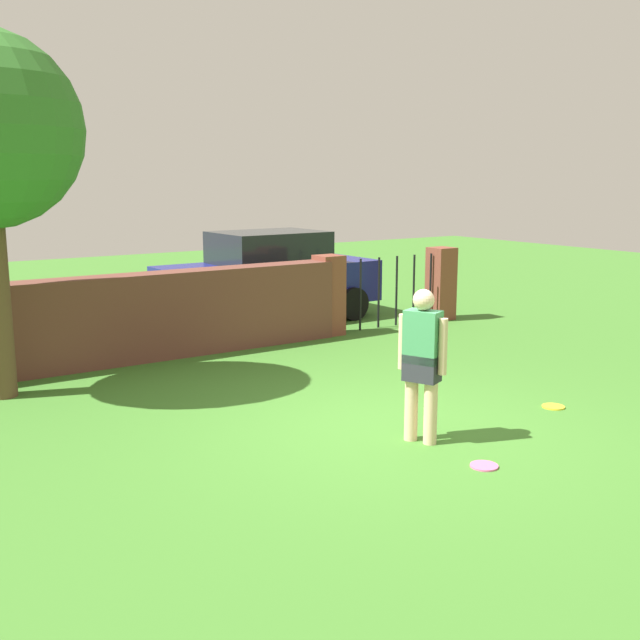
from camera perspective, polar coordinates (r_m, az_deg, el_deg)
ground_plane at (r=8.44m, az=5.63°, el=-8.23°), size 40.00×40.00×0.00m
brick_wall at (r=11.54m, az=-15.05°, el=0.00°), size 7.38×0.50×1.32m
person at (r=7.86m, az=7.71°, el=-2.90°), size 0.35×0.50×1.62m
fence_gate at (r=14.00m, az=5.13°, el=2.33°), size 3.08×0.44×1.40m
car at (r=14.49m, az=-3.87°, el=3.29°), size 4.24×2.01×1.72m
frisbee_yellow at (r=9.60m, az=17.17°, el=-6.26°), size 0.27×0.27×0.02m
frisbee_pink at (r=7.55m, az=12.26°, el=-10.70°), size 0.27×0.27×0.02m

